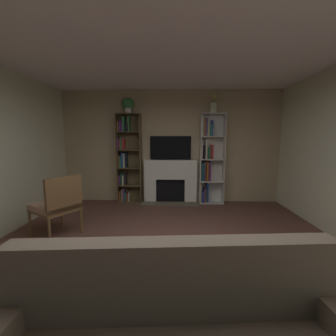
% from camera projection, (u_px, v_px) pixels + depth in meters
% --- Properties ---
extents(ground_plane, '(7.39, 7.39, 0.00)m').
position_uv_depth(ground_plane, '(165.00, 272.00, 2.70)').
color(ground_plane, brown).
extents(wall_back_accent, '(5.49, 0.06, 2.76)m').
position_uv_depth(wall_back_accent, '(171.00, 147.00, 5.59)').
color(wall_back_accent, tan).
rests_on(wall_back_accent, ground_plane).
extents(ceiling, '(5.49, 6.28, 0.06)m').
position_uv_depth(ceiling, '(164.00, 23.00, 2.32)').
color(ceiling, white).
rests_on(ceiling, wall_back_accent).
extents(fireplace, '(1.40, 0.49, 1.06)m').
position_uv_depth(fireplace, '(170.00, 180.00, 5.57)').
color(fireplace, white).
rests_on(fireplace, ground_plane).
extents(tv, '(1.01, 0.06, 0.58)m').
position_uv_depth(tv, '(171.00, 148.00, 5.53)').
color(tv, black).
rests_on(tv, fireplace).
extents(bookshelf_left, '(0.59, 0.29, 2.19)m').
position_uv_depth(bookshelf_left, '(127.00, 159.00, 5.53)').
color(bookshelf_left, brown).
rests_on(bookshelf_left, ground_plane).
extents(bookshelf_right, '(0.59, 0.29, 2.19)m').
position_uv_depth(bookshelf_right, '(209.00, 159.00, 5.46)').
color(bookshelf_right, silver).
rests_on(bookshelf_right, ground_plane).
extents(potted_plant, '(0.28, 0.28, 0.38)m').
position_uv_depth(potted_plant, '(128.00, 105.00, 5.31)').
color(potted_plant, silver).
rests_on(potted_plant, bookshelf_left).
extents(vase_with_flowers, '(0.15, 0.15, 0.43)m').
position_uv_depth(vase_with_flowers, '(213.00, 107.00, 5.25)').
color(vase_with_flowers, beige).
rests_on(vase_with_flowers, bookshelf_right).
extents(armchair, '(0.86, 0.84, 1.01)m').
position_uv_depth(armchair, '(58.00, 204.00, 3.64)').
color(armchair, brown).
rests_on(armchair, ground_plane).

